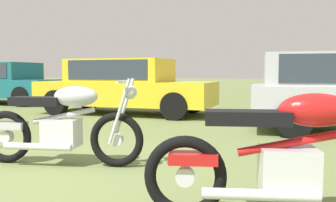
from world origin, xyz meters
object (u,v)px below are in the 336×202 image
at_px(motorcycle_red, 289,156).
at_px(car_teal, 4,81).
at_px(motorcycle_silver, 62,125).
at_px(car_yellow, 124,83).

relative_size(motorcycle_red, car_teal, 0.42).
relative_size(motorcycle_silver, car_teal, 0.42).
height_order(motorcycle_red, car_teal, car_teal).
bearing_deg(car_yellow, motorcycle_silver, -71.65).
relative_size(motorcycle_red, car_yellow, 0.39).
distance_m(motorcycle_silver, motorcycle_red, 2.67).
height_order(motorcycle_red, car_yellow, car_yellow).
distance_m(motorcycle_red, car_yellow, 7.30).
relative_size(car_teal, car_yellow, 0.92).
xyz_separation_m(motorcycle_silver, car_yellow, (-2.73, 4.62, 0.32)).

